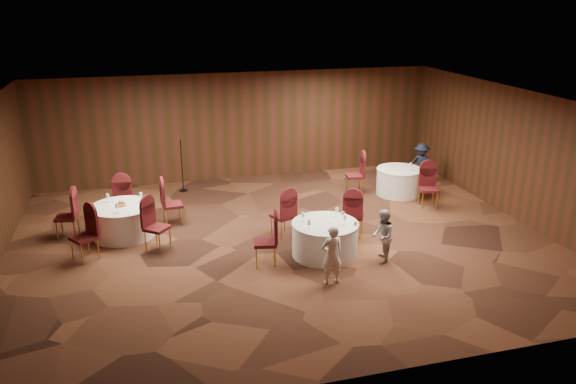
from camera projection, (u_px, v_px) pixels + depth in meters
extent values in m
plane|color=black|center=(282.00, 241.00, 12.83)|extent=(12.00, 12.00, 0.00)
plane|color=silver|center=(281.00, 102.00, 11.77)|extent=(12.00, 12.00, 0.00)
plane|color=black|center=(239.00, 126.00, 16.85)|extent=(12.00, 0.00, 12.00)
plane|color=black|center=(373.00, 279.00, 7.75)|extent=(12.00, 0.00, 12.00)
plane|color=black|center=(517.00, 155.00, 13.80)|extent=(0.00, 10.00, 10.00)
cylinder|color=silver|center=(325.00, 239.00, 12.03)|extent=(1.40, 1.40, 0.72)
cylinder|color=silver|center=(325.00, 224.00, 11.91)|extent=(1.43, 1.43, 0.03)
cylinder|color=silver|center=(123.00, 221.00, 13.00)|extent=(1.42, 1.42, 0.72)
cylinder|color=silver|center=(122.00, 206.00, 12.88)|extent=(1.45, 1.45, 0.03)
cylinder|color=silver|center=(399.00, 182.00, 15.77)|extent=(1.25, 1.25, 0.72)
cylinder|color=silver|center=(400.00, 169.00, 15.65)|extent=(1.27, 1.27, 0.03)
cylinder|color=silver|center=(303.00, 222.00, 11.96)|extent=(0.06, 0.06, 0.01)
cylinder|color=silver|center=(303.00, 219.00, 11.94)|extent=(0.01, 0.01, 0.11)
cone|color=silver|center=(303.00, 215.00, 11.91)|extent=(0.08, 0.08, 0.10)
cylinder|color=silver|center=(344.00, 224.00, 11.82)|extent=(0.06, 0.06, 0.01)
cylinder|color=silver|center=(345.00, 222.00, 11.80)|extent=(0.01, 0.01, 0.11)
cone|color=silver|center=(345.00, 217.00, 11.77)|extent=(0.08, 0.08, 0.10)
cylinder|color=silver|center=(309.00, 230.00, 11.56)|extent=(0.06, 0.06, 0.01)
cylinder|color=silver|center=(309.00, 227.00, 11.54)|extent=(0.01, 0.01, 0.11)
cone|color=silver|center=(309.00, 222.00, 11.51)|extent=(0.08, 0.08, 0.10)
cylinder|color=silver|center=(337.00, 217.00, 12.23)|extent=(0.06, 0.06, 0.01)
cylinder|color=silver|center=(337.00, 214.00, 12.21)|extent=(0.01, 0.01, 0.11)
cone|color=silver|center=(337.00, 210.00, 12.18)|extent=(0.08, 0.08, 0.10)
cylinder|color=white|center=(336.00, 232.00, 11.41)|extent=(0.15, 0.15, 0.01)
sphere|color=#9E6B33|center=(336.00, 231.00, 11.40)|extent=(0.08, 0.08, 0.08)
cylinder|color=white|center=(356.00, 225.00, 11.80)|extent=(0.15, 0.15, 0.01)
sphere|color=#9E6B33|center=(356.00, 223.00, 11.78)|extent=(0.08, 0.08, 0.08)
cylinder|color=white|center=(343.00, 215.00, 12.35)|extent=(0.15, 0.15, 0.01)
sphere|color=#9E6B33|center=(343.00, 213.00, 12.34)|extent=(0.08, 0.08, 0.08)
cylinder|color=silver|center=(142.00, 201.00, 13.16)|extent=(0.06, 0.06, 0.01)
cylinder|color=silver|center=(141.00, 199.00, 13.14)|extent=(0.01, 0.01, 0.11)
cone|color=silver|center=(141.00, 195.00, 13.11)|extent=(0.08, 0.08, 0.10)
cylinder|color=silver|center=(108.00, 202.00, 13.09)|extent=(0.06, 0.06, 0.01)
cylinder|color=silver|center=(108.00, 200.00, 13.07)|extent=(0.01, 0.01, 0.11)
cone|color=silver|center=(108.00, 196.00, 13.04)|extent=(0.08, 0.08, 0.10)
cylinder|color=silver|center=(117.00, 213.00, 12.47)|extent=(0.06, 0.06, 0.01)
cylinder|color=silver|center=(117.00, 210.00, 12.45)|extent=(0.01, 0.01, 0.11)
cone|color=silver|center=(117.00, 206.00, 12.42)|extent=(0.08, 0.08, 0.10)
cylinder|color=olive|center=(121.00, 205.00, 12.87)|extent=(0.22, 0.22, 0.06)
sphere|color=#9E6B33|center=(120.00, 202.00, 12.86)|extent=(0.07, 0.07, 0.07)
sphere|color=#9E6B33|center=(123.00, 202.00, 12.84)|extent=(0.07, 0.07, 0.07)
cylinder|color=silver|center=(410.00, 170.00, 15.50)|extent=(0.06, 0.06, 0.01)
cylinder|color=silver|center=(410.00, 168.00, 15.48)|extent=(0.01, 0.01, 0.11)
cone|color=silver|center=(411.00, 165.00, 15.45)|extent=(0.08, 0.08, 0.10)
cylinder|color=black|center=(184.00, 190.00, 16.14)|extent=(0.24, 0.24, 0.02)
cylinder|color=black|center=(182.00, 166.00, 15.89)|extent=(0.02, 0.02, 1.46)
cylinder|color=black|center=(180.00, 141.00, 15.70)|extent=(0.04, 0.12, 0.04)
imported|color=silver|center=(332.00, 255.00, 10.74)|extent=(0.46, 0.33, 1.20)
imported|color=#A3A2A6|center=(382.00, 236.00, 11.65)|extent=(0.62, 0.69, 1.16)
imported|color=black|center=(421.00, 164.00, 16.58)|extent=(0.88, 0.89, 1.23)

